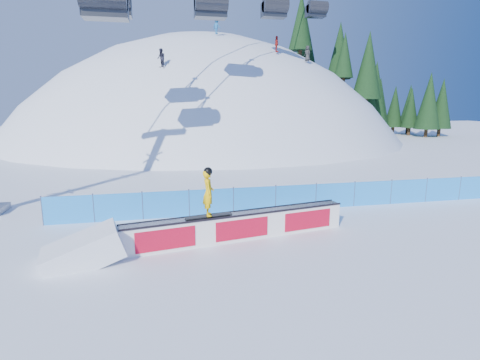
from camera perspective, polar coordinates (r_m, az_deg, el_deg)
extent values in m
plane|color=white|center=(14.06, 14.95, -9.43)|extent=(160.00, 160.00, 0.00)
sphere|color=white|center=(58.66, -5.21, -11.43)|extent=(64.00, 64.00, 64.00)
cylinder|color=#302113|center=(52.99, 11.96, 17.33)|extent=(0.50, 0.50, 1.40)
cone|color=black|center=(53.72, 12.19, 22.55)|extent=(3.80, 3.80, 8.64)
cylinder|color=#302113|center=(60.32, 8.95, 17.01)|extent=(0.50, 0.50, 1.40)
cone|color=black|center=(60.90, 9.09, 21.14)|extent=(3.35, 3.35, 7.61)
cylinder|color=#302113|center=(58.19, 12.46, 15.73)|extent=(0.50, 0.50, 1.40)
cone|color=black|center=(58.87, 12.72, 21.11)|extent=(4.35, 4.35, 9.89)
cylinder|color=#302113|center=(61.87, 11.69, 14.82)|extent=(0.50, 0.50, 1.40)
cone|color=black|center=(62.21, 11.84, 18.31)|extent=(2.81, 2.81, 6.40)
cylinder|color=#302113|center=(60.48, 14.44, 13.42)|extent=(0.50, 0.50, 1.40)
cone|color=black|center=(60.92, 14.70, 18.45)|extent=(4.19, 4.19, 9.51)
cylinder|color=#302113|center=(61.15, 17.63, 10.11)|extent=(0.50, 0.50, 1.40)
cone|color=black|center=(61.30, 17.96, 15.24)|extent=(4.30, 4.30, 9.78)
cylinder|color=#302113|center=(61.73, 16.72, 10.77)|extent=(0.50, 0.50, 1.40)
cone|color=black|center=(61.85, 16.96, 14.75)|extent=(3.26, 3.26, 7.40)
cylinder|color=#302113|center=(65.22, 19.03, 7.20)|extent=(0.50, 0.50, 1.40)
cone|color=black|center=(65.08, 19.34, 11.77)|extent=(4.05, 4.05, 9.21)
cylinder|color=#302113|center=(57.92, 22.02, 6.51)|extent=(0.50, 0.50, 1.40)
cone|color=black|center=(57.75, 22.39, 11.26)|extent=(3.71, 3.71, 8.42)
cylinder|color=#302113|center=(63.14, 21.30, 6.92)|extent=(0.50, 0.50, 1.40)
cone|color=black|center=(62.99, 21.63, 11.39)|extent=(3.81, 3.81, 8.67)
cylinder|color=#302113|center=(65.87, 22.82, 6.97)|extent=(0.50, 0.50, 1.40)
cone|color=black|center=(65.73, 23.20, 11.72)|extent=(4.28, 4.28, 9.74)
cylinder|color=#302113|center=(68.83, 23.29, 7.10)|extent=(0.50, 0.50, 1.40)
cone|color=black|center=(68.70, 23.64, 11.34)|extent=(3.97, 3.97, 9.02)
cylinder|color=#302113|center=(66.58, 24.57, 6.87)|extent=(0.50, 0.50, 1.40)
cone|color=black|center=(66.44, 24.93, 11.14)|extent=(3.86, 3.86, 8.76)
cylinder|color=#302113|center=(68.75, 26.57, 6.81)|extent=(0.50, 0.50, 1.40)
cone|color=black|center=(68.62, 26.96, 10.93)|extent=(3.83, 3.83, 8.71)
cube|color=#1F89EB|center=(17.80, 8.52, -2.66)|extent=(22.00, 0.03, 1.20)
cylinder|color=#3B456B|center=(17.38, -27.93, -4.10)|extent=(0.05, 0.05, 1.30)
cylinder|color=#3B456B|center=(16.93, -21.41, -3.92)|extent=(0.05, 0.05, 1.30)
cylinder|color=#3B456B|center=(16.71, -14.62, -3.68)|extent=(0.05, 0.05, 1.30)
cylinder|color=#3B456B|center=(16.73, -7.76, -3.38)|extent=(0.05, 0.05, 1.30)
cylinder|color=#3B456B|center=(16.99, -1.01, -3.05)|extent=(0.05, 0.05, 1.30)
cylinder|color=#3B456B|center=(17.47, 5.45, -2.68)|extent=(0.05, 0.05, 1.30)
cylinder|color=#3B456B|center=(18.16, 11.48, -2.31)|extent=(0.05, 0.05, 1.30)
cylinder|color=#3B456B|center=(19.03, 17.02, -1.95)|extent=(0.05, 0.05, 1.30)
cylinder|color=#3B456B|center=(20.07, 22.02, -1.61)|extent=(0.05, 0.05, 1.30)
cylinder|color=#3B456B|center=(21.25, 26.50, -1.29)|extent=(0.05, 0.05, 1.30)
cylinder|color=#3B456B|center=(22.54, 30.49, -1.00)|extent=(0.05, 0.05, 1.30)
cylinder|color=#232429|center=(30.75, -4.41, 25.55)|extent=(2.40, 1.50, 1.50)
cylinder|color=#232429|center=(40.62, 5.43, 25.05)|extent=(2.40, 1.50, 1.50)
cylinder|color=#232429|center=(52.15, 11.74, 24.38)|extent=(2.40, 1.50, 1.50)
cube|color=white|center=(13.91, -0.09, -7.14)|extent=(8.51, 2.06, 0.96)
cube|color=gray|center=(13.75, -0.09, -5.16)|extent=(8.43, 2.07, 0.04)
cube|color=black|center=(13.50, 0.37, -5.43)|extent=(8.42, 1.57, 0.06)
cube|color=black|center=(14.00, -0.53, -4.80)|extent=(8.42, 1.57, 0.06)
cube|color=red|center=(13.67, 0.36, -7.48)|extent=(7.99, 1.48, 0.72)
cube|color=red|center=(14.15, -0.52, -6.80)|extent=(7.99, 1.48, 0.72)
cube|color=black|center=(13.35, -4.79, -5.45)|extent=(1.72, 0.60, 0.03)
imported|color=#FFC406|center=(13.13, -4.85, -1.97)|extent=(0.41, 0.61, 1.63)
sphere|color=black|center=(12.97, -4.91, 1.30)|extent=(0.31, 0.31, 0.31)
imported|color=black|center=(36.30, -11.92, 17.75)|extent=(0.90, 0.99, 1.65)
imported|color=#A81D18|center=(42.44, 5.60, 19.92)|extent=(0.53, 1.01, 1.65)
imported|color=#19609B|center=(45.59, -3.58, 22.34)|extent=(1.12, 1.23, 1.65)
imported|color=#282828|center=(44.49, 10.24, 18.46)|extent=(0.81, 0.95, 1.65)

